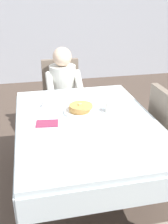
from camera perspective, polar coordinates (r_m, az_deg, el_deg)
name	(u,v)px	position (r m, az deg, el deg)	size (l,w,h in m)	color
ground_plane	(86,192)	(2.57, 0.46, -16.61)	(14.00, 14.00, 0.00)	brown
dining_table_main	(86,130)	(2.19, 0.52, -3.76)	(1.12, 1.52, 0.74)	silver
chair_diner	(62,94)	(3.29, -4.71, 3.91)	(0.44, 0.45, 0.93)	#7A6B5B
diner_person	(63,87)	(3.09, -4.41, 5.30)	(0.40, 0.43, 1.12)	silver
plate_breakfast	(80,112)	(2.27, -0.81, 0.09)	(0.28, 0.28, 0.02)	white
breakfast_stack	(80,108)	(2.26, -0.83, 0.91)	(0.20, 0.20, 0.06)	tan
cup_coffee	(110,107)	(2.28, 5.53, 1.00)	(0.11, 0.08, 0.08)	white
syrup_pitcher	(44,103)	(2.40, -8.40, 1.94)	(0.08, 0.08, 0.07)	silver
fork_left_of_plate	(58,115)	(2.23, -5.49, -0.68)	(0.18, 0.01, 0.01)	silver
knife_right_of_plate	(102,111)	(2.30, 3.94, 0.18)	(0.20, 0.01, 0.01)	silver
spoon_near_edge	(86,130)	(1.99, 0.49, -3.93)	(0.15, 0.01, 0.01)	silver
napkin_folded	(47,123)	(2.10, -7.85, -2.44)	(0.17, 0.12, 0.01)	#8C2D4C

